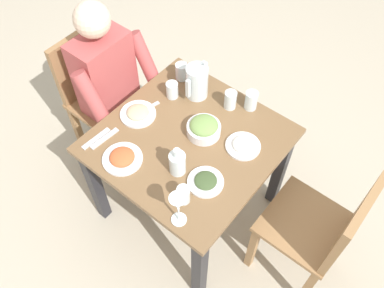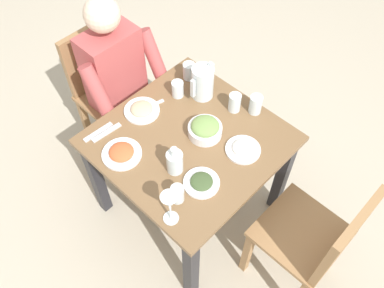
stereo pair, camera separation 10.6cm
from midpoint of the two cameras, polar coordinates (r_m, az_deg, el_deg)
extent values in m
plane|color=#B7AD99|center=(2.67, 0.83, -8.48)|extent=(8.00, 8.00, 0.00)
cube|color=brown|center=(2.09, 1.06, 0.46)|extent=(0.87, 0.87, 0.03)
cube|color=#232328|center=(2.70, 0.62, 5.05)|extent=(0.06, 0.06, 0.67)
cube|color=#232328|center=(2.43, -11.90, -4.74)|extent=(0.06, 0.06, 0.67)
cube|color=#232328|center=(2.45, 13.61, -4.34)|extent=(0.06, 0.06, 0.67)
cube|color=#232328|center=(2.15, 1.33, -16.91)|extent=(0.06, 0.06, 0.67)
cube|color=#997047|center=(2.96, -8.31, 6.58)|extent=(0.04, 0.04, 0.45)
cube|color=#997047|center=(2.84, -13.47, 2.87)|extent=(0.04, 0.04, 0.45)
cube|color=#997047|center=(2.77, -3.73, 3.08)|extent=(0.04, 0.04, 0.45)
cube|color=#997047|center=(2.65, -9.03, -1.02)|extent=(0.04, 0.04, 0.45)
cube|color=#997047|center=(2.62, -9.29, 6.30)|extent=(0.40, 0.40, 0.03)
cube|color=#997047|center=(2.58, -12.57, 11.64)|extent=(0.38, 0.04, 0.42)
cube|color=#997047|center=(2.44, 20.56, -13.77)|extent=(0.04, 0.04, 0.45)
cube|color=#997047|center=(2.32, 9.04, -14.68)|extent=(0.04, 0.04, 0.45)
cube|color=#997047|center=(2.47, 14.00, -9.14)|extent=(0.04, 0.04, 0.45)
cube|color=#997047|center=(2.16, 16.30, -11.83)|extent=(0.40, 0.40, 0.03)
cube|color=#997047|center=(1.96, 22.15, -12.09)|extent=(0.38, 0.04, 0.42)
cube|color=#B24C4C|center=(2.42, -9.64, 10.18)|extent=(0.32, 0.20, 0.50)
sphere|color=beige|center=(2.19, -11.01, 17.23)|extent=(0.19, 0.19, 0.19)
cylinder|color=#665B4C|center=(2.55, -4.59, 4.59)|extent=(0.11, 0.38, 0.11)
cylinder|color=#665B4C|center=(2.62, -1.46, -0.58)|extent=(0.10, 0.10, 0.48)
cylinder|color=#B24C4C|center=(2.41, -3.87, 11.49)|extent=(0.08, 0.23, 0.37)
cylinder|color=#665B4C|center=(2.48, -7.45, 2.44)|extent=(0.11, 0.38, 0.11)
cylinder|color=#665B4C|center=(2.56, -4.15, -2.79)|extent=(0.10, 0.10, 0.48)
cylinder|color=#B24C4C|center=(2.24, -11.32, 6.38)|extent=(0.08, 0.23, 0.37)
cylinder|color=silver|center=(2.21, 2.87, 8.51)|extent=(0.12, 0.12, 0.19)
cube|color=silver|center=(2.16, 1.54, 7.69)|extent=(0.02, 0.02, 0.11)
cube|color=silver|center=(2.18, 3.93, 10.77)|extent=(0.04, 0.03, 0.02)
cylinder|color=white|center=(2.08, 3.28, 1.84)|extent=(0.17, 0.17, 0.05)
ellipsoid|color=#759951|center=(2.05, 3.32, 2.46)|extent=(0.14, 0.14, 0.06)
cylinder|color=white|center=(1.92, 2.91, -5.48)|extent=(0.17, 0.17, 0.01)
ellipsoid|color=#3D512D|center=(1.91, 2.93, -5.26)|extent=(0.11, 0.11, 0.03)
cylinder|color=white|center=(2.03, -8.26, -1.43)|extent=(0.20, 0.20, 0.01)
ellipsoid|color=#CC5B33|center=(2.02, -8.32, -1.16)|extent=(0.12, 0.12, 0.04)
cylinder|color=white|center=(2.20, -5.62, 4.59)|extent=(0.19, 0.19, 0.01)
ellipsoid|color=#B7AD89|center=(2.19, -5.65, 4.86)|extent=(0.12, 0.12, 0.04)
cylinder|color=white|center=(2.05, 8.56, -0.84)|extent=(0.18, 0.18, 0.01)
ellipsoid|color=white|center=(2.04, 8.62, -0.58)|extent=(0.11, 0.11, 0.04)
cylinder|color=silver|center=(2.24, -0.65, 7.62)|extent=(0.07, 0.07, 0.09)
cylinder|color=silver|center=(2.18, 7.34, 5.70)|extent=(0.07, 0.07, 0.11)
cylinder|color=silver|center=(1.85, -0.39, -7.00)|extent=(0.06, 0.06, 0.09)
cylinder|color=silver|center=(2.19, 10.21, 5.40)|extent=(0.07, 0.07, 0.11)
cylinder|color=silver|center=(2.34, 0.90, 10.07)|extent=(0.07, 0.07, 0.10)
cylinder|color=silver|center=(1.84, -1.27, -10.34)|extent=(0.07, 0.07, 0.01)
cylinder|color=silver|center=(1.79, -1.30, -9.59)|extent=(0.01, 0.01, 0.10)
cone|color=silver|center=(1.71, -1.35, -8.14)|extent=(0.08, 0.08, 0.09)
cylinder|color=silver|center=(1.92, -0.84, -2.59)|extent=(0.08, 0.08, 0.12)
cylinder|color=gold|center=(1.94, -0.83, -2.99)|extent=(0.07, 0.07, 0.07)
cylinder|color=silver|center=(1.85, -0.87, -1.17)|extent=(0.03, 0.03, 0.04)
cube|color=silver|center=(2.13, -10.41, 1.52)|extent=(0.17, 0.04, 0.01)
cube|color=silver|center=(2.22, -4.80, 5.09)|extent=(0.18, 0.07, 0.01)
cube|color=silver|center=(2.14, -11.53, 1.59)|extent=(0.17, 0.04, 0.01)
camera|label=1|loc=(0.05, -88.52, 1.99)|focal=38.37mm
camera|label=2|loc=(0.05, 91.48, -1.99)|focal=38.37mm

